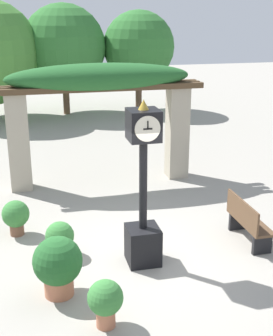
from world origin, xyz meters
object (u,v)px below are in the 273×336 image
object	(u,v)px
pedestal_clock	(143,198)
potted_plant_near_right	(16,215)
potted_plant_far_right	(58,264)
potted_plant_near_left	(105,300)
park_bench	(247,222)
potted_plant_far_left	(60,239)

from	to	relation	value
pedestal_clock	potted_plant_near_right	size ratio (longest dim) A/B	4.06
potted_plant_far_right	potted_plant_near_left	bearing A→B (deg)	-58.20
potted_plant_far_right	park_bench	bearing A→B (deg)	14.64
pedestal_clock	park_bench	world-z (taller)	pedestal_clock
potted_plant_near_left	pedestal_clock	bearing A→B (deg)	59.54
pedestal_clock	potted_plant_near_left	bearing A→B (deg)	-120.46
potted_plant_near_right	park_bench	world-z (taller)	park_bench
potted_plant_far_left	park_bench	size ratio (longest dim) A/B	0.51
potted_plant_far_right	potted_plant_near_right	bearing A→B (deg)	106.03
pedestal_clock	potted_plant_far_left	xyz separation A→B (m)	(-1.45, 0.59, -0.93)
potted_plant_near_right	potted_plant_far_right	bearing A→B (deg)	-73.97
potted_plant_near_left	potted_plant_far_right	xyz separation A→B (m)	(-0.60, 0.96, 0.12)
potted_plant_near_right	pedestal_clock	bearing A→B (deg)	-36.35
potted_plant_far_left	park_bench	world-z (taller)	park_bench
potted_plant_near_right	potted_plant_far_left	bearing A→B (deg)	-53.05
potted_plant_near_left	potted_plant_near_right	distance (m)	3.55
park_bench	potted_plant_far_right	bearing A→B (deg)	104.64
potted_plant_far_left	park_bench	bearing A→B (deg)	-4.67
potted_plant_far_left	pedestal_clock	bearing A→B (deg)	-22.19
potted_plant_near_left	potted_plant_near_right	world-z (taller)	potted_plant_near_left
potted_plant_near_left	park_bench	world-z (taller)	park_bench
potted_plant_near_left	park_bench	size ratio (longest dim) A/B	0.56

